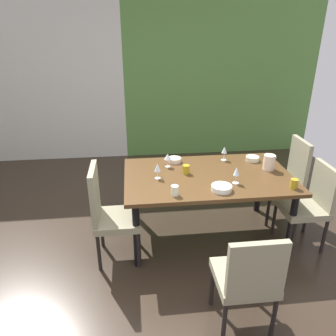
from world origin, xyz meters
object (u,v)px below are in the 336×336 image
Objects in this scene: wine_glass_near_window at (168,157)px; serving_bowl_front at (222,188)px; wine_glass_north at (158,168)px; serving_bowl_right at (252,159)px; chair_left_near at (108,211)px; wine_glass_near_shelf at (224,150)px; cup_east at (294,184)px; cup_center at (175,190)px; chair_head_near at (248,278)px; wine_glass_corner at (237,172)px; dining_table at (208,181)px; serving_bowl_rear at (174,160)px; cup_south at (186,169)px; chair_right_near at (310,202)px; pitcher_left at (269,162)px; chair_right_far at (287,177)px.

wine_glass_near_window is 0.78× the size of serving_bowl_front.
wine_glass_north reaches higher than serving_bowl_right.
chair_left_near is 1.51m from wine_glass_near_shelf.
chair_left_near reaches higher than cup_east.
wine_glass_north reaches higher than wine_glass_near_shelf.
serving_bowl_right is at bearing 35.60° from cup_center.
chair_head_near reaches higher than cup_center.
chair_left_near reaches higher than wine_glass_near_window.
chair_head_near is at bearing -101.24° from wine_glass_corner.
dining_table is 18.52× the size of cup_east.
cup_south is at bearing -75.81° from serving_bowl_rear.
wine_glass_north is at bearing -115.39° from wine_glass_near_window.
cup_south is at bearing 75.09° from chair_right_near.
cup_center is 0.57× the size of pitcher_left.
chair_head_near is 5.14× the size of wine_glass_corner.
chair_left_near is 1.01× the size of chair_right_far.
serving_bowl_front is at bearing 177.18° from cup_east.
chair_head_near is 0.96m from serving_bowl_front.
chair_head_near is at bearing -129.85° from cup_east.
serving_bowl_front is at bearing 88.26° from chair_head_near.
wine_glass_near_shelf is at bearing 82.79° from chair_right_far.
serving_bowl_right is at bearing 84.78° from chair_right_far.
chair_right_far is 5.93× the size of pitcher_left.
serving_bowl_rear is 0.91m from serving_bowl_right.
chair_right_far is 0.85m from wine_glass_near_shelf.
chair_left_near is at bearing -177.75° from wine_glass_corner.
chair_right_near is 6.01× the size of serving_bowl_rear.
chair_right_near is at bearing -44.30° from pitcher_left.
wine_glass_near_window is 0.32m from wine_glass_north.
serving_bowl_right is 1.24m from cup_center.
cup_center is (0.64, -0.13, 0.26)m from chair_left_near.
chair_left_near is 0.92m from cup_south.
wine_glass_corner is (-0.04, -0.60, 0.01)m from wine_glass_near_shelf.
chair_left_near is at bearing 175.65° from serving_bowl_front.
chair_head_near is 1.71m from wine_glass_near_shelf.
cup_south is at bearing 15.83° from wine_glass_north.
wine_glass_corner is 0.54m from pitcher_left.
chair_right_near is 0.58m from pitcher_left.
cup_south is 0.56× the size of pitcher_left.
chair_left_near is 10.64× the size of cup_east.
wine_glass_corner reaches higher than wine_glass_near_window.
cup_east is (0.98, -0.45, 0.00)m from cup_south.
dining_table is 1.92× the size of chair_head_near.
cup_center is 1.03× the size of cup_south.
serving_bowl_right is at bearing 27.93° from dining_table.
chair_right_far reaches higher than wine_glass_near_shelf.
chair_right_far is at bearing 31.32° from pitcher_left.
wine_glass_north reaches higher than cup_center.
chair_right_far is at bearing 56.67° from chair_head_near.
cup_east is at bearing 112.94° from chair_right_near.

